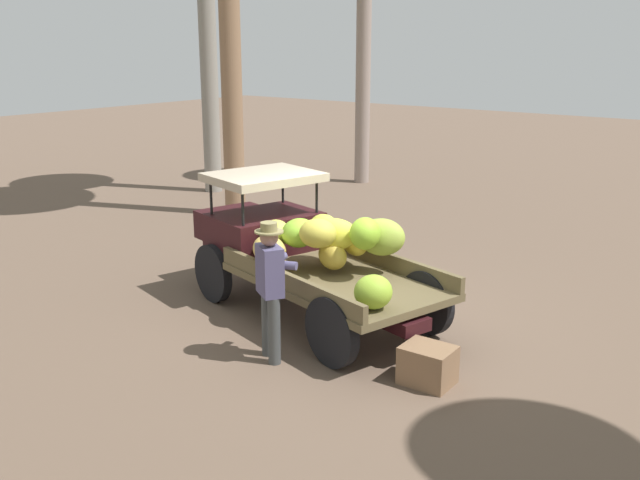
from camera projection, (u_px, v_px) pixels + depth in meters
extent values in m
plane|color=brown|center=(341.00, 320.00, 9.94)|extent=(60.00, 60.00, 0.00)
cube|color=black|center=(316.00, 285.00, 9.93)|extent=(3.98, 1.43, 0.16)
cylinder|color=black|center=(213.00, 273.00, 10.57)|extent=(0.88, 0.35, 0.87)
cylinder|color=black|center=(300.00, 254.00, 11.52)|extent=(0.88, 0.35, 0.87)
cylinder|color=black|center=(332.00, 332.00, 8.45)|extent=(0.88, 0.35, 0.87)
cylinder|color=black|center=(426.00, 303.00, 9.39)|extent=(0.88, 0.35, 0.87)
cube|color=brown|center=(336.00, 281.00, 9.54)|extent=(3.34, 2.42, 0.10)
cube|color=brown|center=(287.00, 281.00, 9.03)|extent=(2.92, 0.83, 0.22)
cube|color=brown|center=(381.00, 258.00, 9.97)|extent=(2.92, 0.83, 0.22)
cube|color=black|center=(265.00, 231.00, 10.75)|extent=(1.45, 1.75, 0.55)
cube|color=black|center=(234.00, 223.00, 11.45)|extent=(0.95, 1.21, 0.44)
cylinder|color=black|center=(211.00, 196.00, 10.55)|extent=(0.04, 0.04, 0.55)
cylinder|color=black|center=(283.00, 186.00, 11.31)|extent=(0.04, 0.04, 0.55)
cylinder|color=black|center=(243.00, 207.00, 9.88)|extent=(0.04, 0.04, 0.55)
cylinder|color=black|center=(317.00, 195.00, 10.65)|extent=(0.04, 0.04, 0.55)
cube|color=#B9A78E|center=(264.00, 177.00, 10.52)|extent=(1.56, 1.78, 0.12)
ellipsoid|color=gold|center=(318.00, 233.00, 9.29)|extent=(0.55, 0.51, 0.38)
ellipsoid|color=#89BF2F|center=(299.00, 233.00, 9.70)|extent=(0.74, 0.74, 0.45)
ellipsoid|color=yellow|center=(354.00, 240.00, 9.84)|extent=(0.84, 0.83, 0.54)
ellipsoid|color=#8DC02D|center=(365.00, 233.00, 9.28)|extent=(0.63, 0.64, 0.45)
ellipsoid|color=gold|center=(325.00, 232.00, 9.97)|extent=(0.89, 0.87, 0.62)
ellipsoid|color=#96AE3C|center=(381.00, 237.00, 9.59)|extent=(0.77, 0.68, 0.61)
ellipsoid|color=#BAC048|center=(276.00, 233.00, 9.98)|extent=(0.66, 0.66, 0.40)
ellipsoid|color=gold|center=(333.00, 256.00, 9.62)|extent=(0.61, 0.59, 0.46)
ellipsoid|color=tan|center=(270.00, 250.00, 9.56)|extent=(0.87, 0.87, 0.50)
ellipsoid|color=yellow|center=(333.00, 234.00, 9.59)|extent=(0.82, 0.74, 0.52)
ellipsoid|color=#97C034|center=(373.00, 292.00, 8.35)|extent=(0.66, 0.65, 0.44)
cylinder|color=#444747|center=(268.00, 323.00, 8.75)|extent=(0.15, 0.15, 0.84)
cylinder|color=#444747|center=(274.00, 331.00, 8.52)|extent=(0.15, 0.15, 0.84)
cube|color=#524D73|center=(270.00, 270.00, 8.44)|extent=(0.47, 0.41, 0.60)
cylinder|color=#524D73|center=(275.00, 260.00, 8.54)|extent=(0.15, 0.41, 0.10)
cylinder|color=#524D73|center=(280.00, 265.00, 8.36)|extent=(0.41, 0.23, 0.10)
sphere|color=#9B6F59|center=(269.00, 237.00, 8.33)|extent=(0.22, 0.22, 0.22)
cylinder|color=#8C8050|center=(269.00, 232.00, 8.31)|extent=(0.34, 0.34, 0.02)
cylinder|color=#8C8050|center=(269.00, 227.00, 8.30)|extent=(0.20, 0.20, 0.10)
cube|color=#856245|center=(428.00, 365.00, 8.07)|extent=(0.58, 0.48, 0.44)
cylinder|color=#8A684C|center=(229.00, 11.00, 14.87)|extent=(0.45, 0.45, 8.68)
cylinder|color=gray|center=(363.00, 65.00, 18.81)|extent=(0.39, 0.39, 6.26)
cylinder|color=gray|center=(208.00, 54.00, 17.57)|extent=(0.43, 0.43, 6.85)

